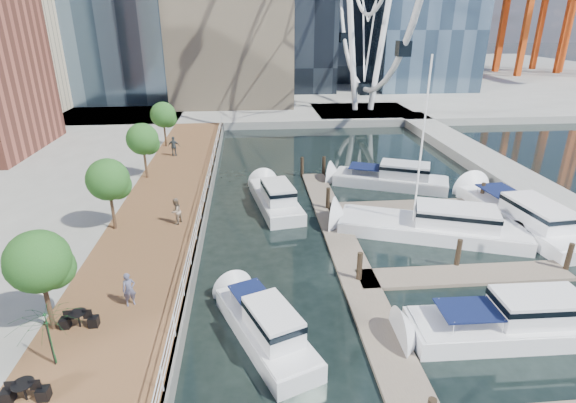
# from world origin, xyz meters

# --- Properties ---
(ground) EXTENTS (520.00, 520.00, 0.00)m
(ground) POSITION_xyz_m (0.00, 0.00, 0.00)
(ground) COLOR black
(ground) RESTS_ON ground
(boardwalk) EXTENTS (6.00, 60.00, 1.00)m
(boardwalk) POSITION_xyz_m (-9.00, 15.00, 0.50)
(boardwalk) COLOR brown
(boardwalk) RESTS_ON ground
(seawall) EXTENTS (0.25, 60.00, 1.00)m
(seawall) POSITION_xyz_m (-6.00, 15.00, 0.50)
(seawall) COLOR #595954
(seawall) RESTS_ON ground
(land_far) EXTENTS (200.00, 114.00, 1.00)m
(land_far) POSITION_xyz_m (0.00, 102.00, 0.50)
(land_far) COLOR gray
(land_far) RESTS_ON ground
(breakwater) EXTENTS (4.00, 60.00, 1.00)m
(breakwater) POSITION_xyz_m (20.00, 20.00, 0.50)
(breakwater) COLOR gray
(breakwater) RESTS_ON ground
(pier) EXTENTS (14.00, 12.00, 1.00)m
(pier) POSITION_xyz_m (14.00, 52.00, 0.50)
(pier) COLOR gray
(pier) RESTS_ON ground
(railing) EXTENTS (0.10, 60.00, 1.05)m
(railing) POSITION_xyz_m (-6.10, 15.00, 1.52)
(railing) COLOR white
(railing) RESTS_ON boardwalk
(floating_docks) EXTENTS (16.00, 34.00, 2.60)m
(floating_docks) POSITION_xyz_m (7.97, 9.98, 0.49)
(floating_docks) COLOR #6D6051
(floating_docks) RESTS_ON ground
(street_trees) EXTENTS (2.60, 42.60, 4.60)m
(street_trees) POSITION_xyz_m (-11.40, 14.00, 4.29)
(street_trees) COLOR #3F2B1C
(street_trees) RESTS_ON ground
(yacht_foreground) EXTENTS (10.09, 2.85, 2.15)m
(yacht_foreground) POSITION_xyz_m (8.73, 2.92, 0.00)
(yacht_foreground) COLOR silver
(yacht_foreground) RESTS_ON ground
(pedestrian_near) EXTENTS (0.71, 0.62, 1.64)m
(pedestrian_near) POSITION_xyz_m (-8.48, 5.48, 1.82)
(pedestrian_near) COLOR #4E4F68
(pedestrian_near) RESTS_ON boardwalk
(pedestrian_mid) EXTENTS (0.98, 1.06, 1.75)m
(pedestrian_mid) POSITION_xyz_m (-7.59, 14.37, 1.88)
(pedestrian_mid) COLOR gray
(pedestrian_mid) RESTS_ON boardwalk
(pedestrian_far) EXTENTS (1.14, 0.52, 1.91)m
(pedestrian_far) POSITION_xyz_m (-10.00, 30.30, 1.95)
(pedestrian_far) COLOR #323A3F
(pedestrian_far) RESTS_ON boardwalk
(moored_yachts) EXTENTS (23.13, 35.45, 11.50)m
(moored_yachts) POSITION_xyz_m (8.84, 12.95, 0.00)
(moored_yachts) COLOR white
(moored_yachts) RESTS_ON ground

